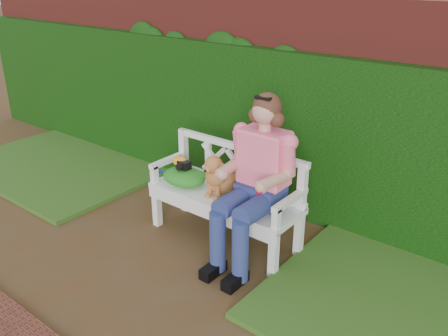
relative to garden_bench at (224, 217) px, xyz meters
The scene contains 12 objects.
ground 0.91m from the garden_bench, 116.02° to the right, with size 60.00×60.00×0.00m, color #4E3116.
brick_wall 1.46m from the garden_bench, 108.94° to the left, with size 10.00×0.30×2.20m, color maroon.
ivy_hedge 1.15m from the garden_bench, 113.15° to the left, with size 10.00×0.18×1.70m, color #1A560F.
grass_left 2.79m from the garden_bench, behind, with size 2.60×2.00×0.05m, color #204912.
grass_right 2.03m from the garden_bench, ahead, with size 2.60×2.00×0.05m, color #204912.
garden_bench is the anchor object (origin of this frame).
seated_woman 0.67m from the garden_bench, ahead, with size 0.65×0.86×1.53m, color red, non-canonical shape.
dog 0.45m from the garden_bench, behind, with size 0.28×0.37×0.41m, color olive, non-canonical shape.
tennis_racket 0.59m from the garden_bench, behind, with size 0.69×0.29×0.03m, color silver, non-canonical shape.
green_bag 0.56m from the garden_bench, behind, with size 0.46×0.35×0.16m, color #178220, non-canonical shape.
camera_item 0.63m from the garden_bench, behind, with size 0.12×0.09×0.08m, color black.
baseball_glove 0.70m from the garden_bench, behind, with size 0.17×0.12×0.10m, color orange.
Camera 1 is at (2.86, -2.33, 2.45)m, focal length 38.00 mm.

